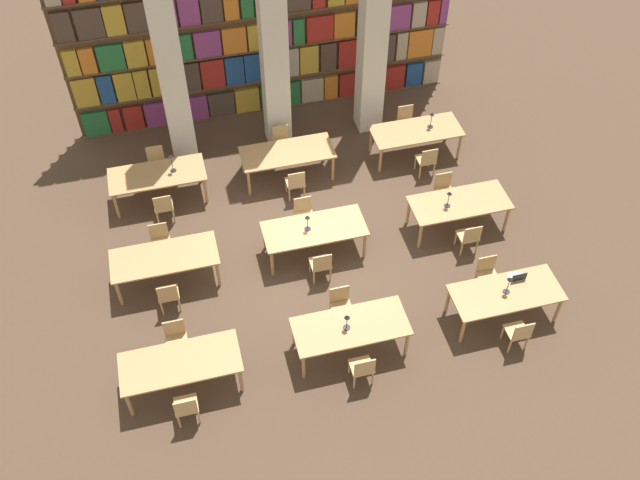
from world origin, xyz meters
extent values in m
plane|color=#4C3828|center=(0.00, 0.00, 0.00)|extent=(40.00, 40.00, 0.00)
cube|color=brown|center=(0.00, 5.41, 2.75)|extent=(9.78, 0.06, 5.50)
cube|color=brown|center=(0.00, 5.41, 0.01)|extent=(9.78, 0.35, 0.03)
cube|color=#236B38|center=(-4.47, 5.38, 0.38)|extent=(0.64, 0.20, 0.70)
cube|color=maroon|center=(-3.98, 5.38, 0.38)|extent=(0.29, 0.20, 0.70)
cube|color=maroon|center=(-3.52, 5.38, 0.38)|extent=(0.47, 0.20, 0.70)
cube|color=#84387A|center=(-2.97, 5.38, 0.38)|extent=(0.51, 0.20, 0.70)
cube|color=tan|center=(-2.43, 5.38, 0.38)|extent=(0.41, 0.20, 0.70)
cube|color=#84387A|center=(-1.88, 5.38, 0.38)|extent=(0.54, 0.20, 0.70)
cube|color=#47382D|center=(-1.23, 5.38, 0.38)|extent=(0.68, 0.20, 0.70)
cube|color=#B7932D|center=(-0.54, 5.38, 0.38)|extent=(0.63, 0.20, 0.70)
cube|color=#236B38|center=(0.15, 5.38, 0.38)|extent=(0.67, 0.20, 0.70)
cube|color=#236B38|center=(0.72, 5.38, 0.38)|extent=(0.32, 0.20, 0.70)
cube|color=tan|center=(1.22, 5.38, 0.38)|extent=(0.60, 0.20, 0.70)
cube|color=orange|center=(1.74, 5.38, 0.38)|extent=(0.36, 0.20, 0.70)
cube|color=maroon|center=(2.19, 5.38, 0.38)|extent=(0.42, 0.20, 0.70)
cube|color=navy|center=(2.68, 5.38, 0.38)|extent=(0.40, 0.20, 0.70)
cube|color=orange|center=(3.07, 5.38, 0.38)|extent=(0.30, 0.20, 0.70)
cube|color=maroon|center=(3.54, 5.38, 0.38)|extent=(0.57, 0.20, 0.70)
cube|color=navy|center=(4.11, 5.38, 0.38)|extent=(0.44, 0.20, 0.70)
cube|color=tan|center=(4.62, 5.38, 0.38)|extent=(0.44, 0.20, 0.70)
cube|color=brown|center=(0.00, 5.41, 0.93)|extent=(9.78, 0.35, 0.03)
cube|color=#B7932D|center=(-4.51, 5.38, 1.35)|extent=(0.56, 0.20, 0.80)
cube|color=navy|center=(-4.01, 5.38, 1.35)|extent=(0.35, 0.20, 0.80)
cube|color=#B7932D|center=(-3.56, 5.38, 1.35)|extent=(0.46, 0.20, 0.80)
cube|color=#B7932D|center=(-3.13, 5.38, 1.35)|extent=(0.34, 0.20, 0.80)
cube|color=#B7932D|center=(-2.74, 5.38, 1.35)|extent=(0.34, 0.20, 0.80)
cube|color=orange|center=(-2.31, 5.38, 1.35)|extent=(0.38, 0.20, 0.80)
cube|color=#47382D|center=(-1.87, 5.38, 1.35)|extent=(0.35, 0.20, 0.80)
cube|color=maroon|center=(-1.36, 5.38, 1.35)|extent=(0.58, 0.20, 0.80)
cube|color=navy|center=(-0.80, 5.38, 1.35)|extent=(0.47, 0.20, 0.80)
cube|color=navy|center=(-0.22, 5.38, 1.35)|extent=(0.65, 0.20, 0.80)
cube|color=#236B38|center=(0.32, 5.38, 1.35)|extent=(0.31, 0.20, 0.80)
cube|color=tan|center=(0.71, 5.38, 1.35)|extent=(0.33, 0.20, 0.80)
cube|color=#B7932D|center=(1.14, 5.38, 1.35)|extent=(0.48, 0.20, 0.80)
cube|color=#47382D|center=(1.66, 5.38, 1.35)|extent=(0.41, 0.20, 0.80)
cube|color=maroon|center=(2.28, 5.38, 1.35)|extent=(0.70, 0.20, 0.80)
cube|color=#84387A|center=(2.89, 5.38, 1.35)|extent=(0.41, 0.20, 0.80)
cube|color=#47382D|center=(3.30, 5.38, 1.35)|extent=(0.34, 0.20, 0.80)
cube|color=tan|center=(3.67, 5.38, 1.35)|extent=(0.29, 0.20, 0.80)
cube|color=orange|center=(4.18, 5.38, 1.35)|extent=(0.66, 0.20, 0.80)
cube|color=tan|center=(4.69, 5.38, 1.35)|extent=(0.30, 0.20, 0.80)
cube|color=brown|center=(0.00, 5.41, 1.85)|extent=(9.78, 0.35, 0.03)
cube|color=#B7932D|center=(-4.62, 5.38, 2.21)|extent=(0.33, 0.20, 0.69)
cube|color=orange|center=(-4.25, 5.38, 2.21)|extent=(0.35, 0.20, 0.69)
cube|color=#236B38|center=(-3.70, 5.38, 2.21)|extent=(0.62, 0.20, 0.69)
cube|color=#B7932D|center=(-3.12, 5.38, 2.21)|extent=(0.48, 0.20, 0.69)
cube|color=orange|center=(-2.64, 5.38, 2.21)|extent=(0.41, 0.20, 0.69)
cube|color=#236B38|center=(-2.09, 5.38, 2.21)|extent=(0.64, 0.20, 0.69)
cube|color=#84387A|center=(-1.39, 5.38, 2.21)|extent=(0.64, 0.20, 0.69)
cube|color=orange|center=(-0.73, 5.38, 2.21)|extent=(0.58, 0.20, 0.69)
cube|color=#B7932D|center=(-0.06, 5.38, 2.21)|extent=(0.66, 0.20, 0.69)
cube|color=#84387A|center=(0.52, 5.38, 2.21)|extent=(0.36, 0.20, 0.69)
cube|color=#236B38|center=(0.89, 5.38, 2.21)|extent=(0.28, 0.20, 0.69)
cube|color=maroon|center=(1.44, 5.38, 2.21)|extent=(0.68, 0.20, 0.69)
cube|color=orange|center=(2.07, 5.38, 2.21)|extent=(0.53, 0.20, 0.69)
cube|color=navy|center=(2.58, 5.38, 2.21)|extent=(0.34, 0.20, 0.69)
cube|color=orange|center=(2.96, 5.38, 2.21)|extent=(0.34, 0.20, 0.69)
cube|color=#84387A|center=(3.51, 5.38, 2.21)|extent=(0.62, 0.20, 0.69)
cube|color=tan|center=(4.06, 5.38, 2.21)|extent=(0.36, 0.20, 0.69)
cube|color=maroon|center=(4.44, 5.38, 2.21)|extent=(0.32, 0.20, 0.69)
cube|color=#84387A|center=(4.74, 5.38, 2.21)|extent=(0.20, 0.20, 0.69)
cube|color=brown|center=(0.00, 5.41, 2.77)|extent=(9.78, 0.35, 0.03)
cube|color=#47382D|center=(-4.58, 5.38, 3.15)|extent=(0.42, 0.20, 0.75)
cube|color=#47382D|center=(-3.99, 5.38, 3.15)|extent=(0.62, 0.20, 0.75)
cube|color=#B7932D|center=(-3.43, 5.38, 3.15)|extent=(0.45, 0.20, 0.75)
cube|color=#47382D|center=(-2.92, 5.38, 3.15)|extent=(0.49, 0.20, 0.75)
cube|color=#84387A|center=(-2.31, 5.38, 3.15)|extent=(0.59, 0.20, 0.75)
cube|color=#84387A|center=(-1.72, 5.38, 3.15)|extent=(0.48, 0.20, 0.75)
cube|color=#47382D|center=(-1.19, 5.38, 3.15)|extent=(0.50, 0.20, 0.75)
cube|color=orange|center=(-0.73, 5.38, 3.15)|extent=(0.35, 0.20, 0.75)
cube|color=#236B38|center=(-0.34, 5.38, 3.15)|extent=(0.29, 0.20, 0.75)
cube|color=beige|center=(-2.39, 4.02, 3.00)|extent=(0.60, 0.60, 6.00)
cube|color=beige|center=(0.00, 4.02, 3.00)|extent=(0.60, 0.60, 6.00)
cube|color=beige|center=(2.39, 4.02, 3.00)|extent=(0.60, 0.60, 6.00)
cube|color=tan|center=(-3.23, -2.59, 0.76)|extent=(2.20, 0.95, 0.04)
cylinder|color=tan|center=(-4.26, -2.98, 0.37)|extent=(0.07, 0.07, 0.74)
cylinder|color=tan|center=(-2.21, -2.98, 0.37)|extent=(0.07, 0.07, 0.74)
cylinder|color=tan|center=(-4.26, -2.19, 0.37)|extent=(0.07, 0.07, 0.74)
cylinder|color=tan|center=(-2.21, -2.19, 0.37)|extent=(0.07, 0.07, 0.74)
cylinder|color=tan|center=(-3.44, -3.11, 0.20)|extent=(0.04, 0.04, 0.40)
cylinder|color=tan|center=(-3.08, -3.11, 0.20)|extent=(0.04, 0.04, 0.40)
cylinder|color=tan|center=(-3.44, -3.45, 0.20)|extent=(0.04, 0.04, 0.40)
cylinder|color=tan|center=(-3.08, -3.45, 0.20)|extent=(0.04, 0.04, 0.40)
cube|color=tan|center=(-3.26, -3.28, 0.42)|extent=(0.42, 0.40, 0.04)
cube|color=tan|center=(-3.26, -3.47, 0.65)|extent=(0.40, 0.03, 0.42)
cylinder|color=tan|center=(-3.08, -2.06, 0.20)|extent=(0.04, 0.04, 0.40)
cylinder|color=tan|center=(-3.44, -2.06, 0.20)|extent=(0.04, 0.04, 0.40)
cylinder|color=tan|center=(-3.08, -1.72, 0.20)|extent=(0.04, 0.04, 0.40)
cylinder|color=tan|center=(-3.44, -1.72, 0.20)|extent=(0.04, 0.04, 0.40)
cube|color=tan|center=(-3.26, -1.89, 0.42)|extent=(0.42, 0.40, 0.04)
cube|color=tan|center=(-3.26, -1.71, 0.65)|extent=(0.40, 0.03, 0.42)
cube|color=tan|center=(0.00, -2.60, 0.76)|extent=(2.20, 0.95, 0.04)
cylinder|color=tan|center=(-1.02, -2.99, 0.37)|extent=(0.07, 0.07, 0.74)
cylinder|color=tan|center=(1.02, -2.99, 0.37)|extent=(0.07, 0.07, 0.74)
cylinder|color=tan|center=(-1.02, -2.20, 0.37)|extent=(0.07, 0.07, 0.74)
cylinder|color=tan|center=(1.02, -2.20, 0.37)|extent=(0.07, 0.07, 0.74)
cylinder|color=tan|center=(-0.16, -3.12, 0.20)|extent=(0.04, 0.04, 0.40)
cylinder|color=tan|center=(0.20, -3.12, 0.20)|extent=(0.04, 0.04, 0.40)
cylinder|color=tan|center=(-0.16, -3.46, 0.20)|extent=(0.04, 0.04, 0.40)
cylinder|color=tan|center=(0.20, -3.46, 0.20)|extent=(0.04, 0.04, 0.40)
cube|color=tan|center=(0.02, -3.29, 0.42)|extent=(0.42, 0.40, 0.04)
cube|color=tan|center=(0.02, -3.47, 0.65)|extent=(0.40, 0.03, 0.42)
cylinder|color=tan|center=(0.20, -2.07, 0.20)|extent=(0.04, 0.04, 0.40)
cylinder|color=tan|center=(-0.16, -2.07, 0.20)|extent=(0.04, 0.04, 0.40)
cylinder|color=tan|center=(0.20, -1.73, 0.20)|extent=(0.04, 0.04, 0.40)
cylinder|color=tan|center=(-0.16, -1.73, 0.20)|extent=(0.04, 0.04, 0.40)
cube|color=tan|center=(0.02, -1.90, 0.42)|extent=(0.42, 0.40, 0.04)
cube|color=tan|center=(0.02, -1.72, 0.65)|extent=(0.40, 0.03, 0.42)
cylinder|color=#232328|center=(-0.09, -2.62, 0.79)|extent=(0.14, 0.14, 0.01)
cylinder|color=#232328|center=(-0.09, -2.62, 0.94)|extent=(0.02, 0.02, 0.30)
cone|color=#232328|center=(-0.09, -2.62, 1.13)|extent=(0.11, 0.11, 0.07)
cube|color=tan|center=(3.20, -2.59, 0.76)|extent=(2.20, 0.95, 0.04)
cylinder|color=tan|center=(2.18, -2.98, 0.37)|extent=(0.07, 0.07, 0.74)
cylinder|color=tan|center=(4.22, -2.98, 0.37)|extent=(0.07, 0.07, 0.74)
cylinder|color=tan|center=(2.18, -2.19, 0.37)|extent=(0.07, 0.07, 0.74)
cylinder|color=tan|center=(4.22, -2.19, 0.37)|extent=(0.07, 0.07, 0.74)
cylinder|color=tan|center=(2.99, -3.11, 0.20)|extent=(0.04, 0.04, 0.40)
cylinder|color=tan|center=(3.35, -3.11, 0.20)|extent=(0.04, 0.04, 0.40)
cylinder|color=tan|center=(2.99, -3.45, 0.20)|extent=(0.04, 0.04, 0.40)
cylinder|color=tan|center=(3.35, -3.45, 0.20)|extent=(0.04, 0.04, 0.40)
cube|color=tan|center=(3.17, -3.28, 0.42)|extent=(0.42, 0.40, 0.04)
cube|color=tan|center=(3.17, -3.46, 0.65)|extent=(0.40, 0.03, 0.42)
cylinder|color=tan|center=(3.35, -2.06, 0.20)|extent=(0.04, 0.04, 0.40)
cylinder|color=tan|center=(2.99, -2.06, 0.20)|extent=(0.04, 0.04, 0.40)
cylinder|color=tan|center=(3.35, -1.72, 0.20)|extent=(0.04, 0.04, 0.40)
cylinder|color=tan|center=(2.99, -1.72, 0.20)|extent=(0.04, 0.04, 0.40)
cube|color=tan|center=(3.17, -1.89, 0.42)|extent=(0.42, 0.40, 0.04)
cube|color=tan|center=(3.17, -1.71, 0.65)|extent=(0.40, 0.03, 0.42)
cylinder|color=#232328|center=(3.19, -2.58, 0.79)|extent=(0.14, 0.14, 0.01)
cylinder|color=#232328|center=(3.19, -2.58, 0.98)|extent=(0.02, 0.02, 0.36)
cone|color=#232328|center=(3.19, -2.58, 1.19)|extent=(0.11, 0.11, 0.07)
cube|color=silver|center=(3.54, -2.27, 0.78)|extent=(0.32, 0.22, 0.01)
cube|color=black|center=(3.54, -2.38, 0.89)|extent=(0.32, 0.01, 0.20)
cube|color=tan|center=(-3.24, 0.03, 0.76)|extent=(2.20, 0.95, 0.04)
cylinder|color=tan|center=(-4.27, -0.37, 0.37)|extent=(0.07, 0.07, 0.74)
cylinder|color=tan|center=(-2.22, -0.37, 0.37)|extent=(0.07, 0.07, 0.74)
cylinder|color=tan|center=(-4.27, 0.42, 0.37)|extent=(0.07, 0.07, 0.74)
cylinder|color=tan|center=(-2.22, 0.42, 0.37)|extent=(0.07, 0.07, 0.74)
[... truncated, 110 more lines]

